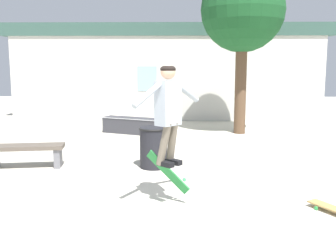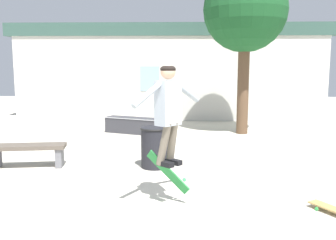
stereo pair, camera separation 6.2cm
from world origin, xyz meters
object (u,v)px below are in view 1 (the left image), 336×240
object	(u,v)px
skater	(168,106)
skateboard_flipping	(168,172)
skate_ledge	(138,126)
trash_bin	(154,146)
park_bench	(26,152)
tree_right	(243,12)

from	to	relation	value
skater	skateboard_flipping	bearing A→B (deg)	134.38
skate_ledge	trash_bin	size ratio (longest dim) A/B	2.71
park_bench	skater	distance (m)	3.62
tree_right	trash_bin	bearing A→B (deg)	-121.26
skateboard_flipping	skater	bearing A→B (deg)	-70.21
trash_bin	skater	size ratio (longest dim) A/B	0.56
tree_right	trash_bin	distance (m)	5.54
skater	skateboard_flipping	size ratio (longest dim) A/B	2.19
park_bench	skateboard_flipping	xyz separation A→B (m)	(2.85, -1.85, 0.13)
tree_right	park_bench	distance (m)	7.09
tree_right	trash_bin	world-z (taller)	tree_right
park_bench	trash_bin	bearing A→B (deg)	-6.43
tree_right	skateboard_flipping	bearing A→B (deg)	-109.29
park_bench	skate_ledge	size ratio (longest dim) A/B	0.69
skateboard_flipping	tree_right	bearing A→B (deg)	88.17
skate_ledge	tree_right	bearing A→B (deg)	25.45
trash_bin	skateboard_flipping	distance (m)	1.97
tree_right	skate_ledge	distance (m)	4.52
skate_ledge	trash_bin	xyz separation A→B (m)	(0.69, -3.73, 0.19)
tree_right	park_bench	world-z (taller)	tree_right
skater	trash_bin	bearing A→B (deg)	141.28
skate_ledge	trash_bin	bearing A→B (deg)	-57.20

